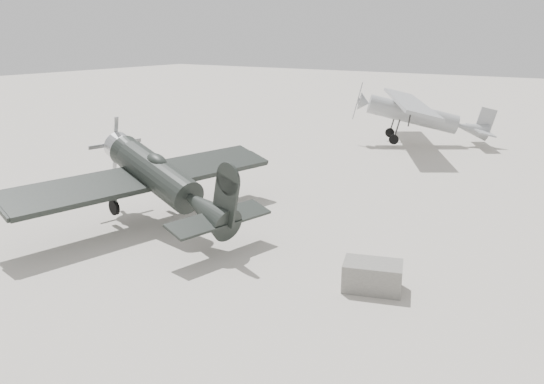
{
  "coord_description": "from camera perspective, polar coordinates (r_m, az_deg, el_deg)",
  "views": [
    {
      "loc": [
        8.02,
        -14.68,
        6.82
      ],
      "look_at": [
        -1.73,
        0.17,
        1.5
      ],
      "focal_mm": 35.0,
      "sensor_mm": 36.0,
      "label": 1
    }
  ],
  "objects": [
    {
      "name": "equipment_block",
      "position": [
        15.07,
        10.75,
        -8.87
      ],
      "size": [
        1.83,
        1.45,
        0.8
      ],
      "primitive_type": "cube",
      "rotation": [
        0.0,
        0.0,
        0.32
      ],
      "color": "slate",
      "rests_on": "ground"
    },
    {
      "name": "highwing_monoplane",
      "position": [
        34.93,
        15.49,
        8.36
      ],
      "size": [
        9.14,
        11.53,
        3.41
      ],
      "rotation": [
        0.0,
        0.23,
        0.47
      ],
      "color": "#929597",
      "rests_on": "ground"
    },
    {
      "name": "ground",
      "position": [
        18.07,
        4.32,
        -5.56
      ],
      "size": [
        160.0,
        160.0,
        0.0
      ],
      "primitive_type": "plane",
      "color": "#B0A99C",
      "rests_on": "ground"
    },
    {
      "name": "lowwing_monoplane",
      "position": [
        19.29,
        -11.55,
        1.24
      ],
      "size": [
        7.66,
        10.6,
        3.41
      ],
      "rotation": [
        0.0,
        0.24,
        -0.22
      ],
      "color": "black",
      "rests_on": "ground"
    }
  ]
}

